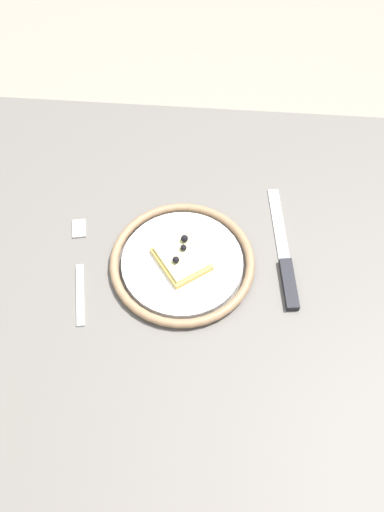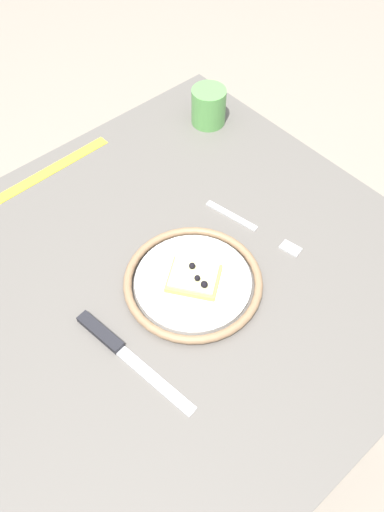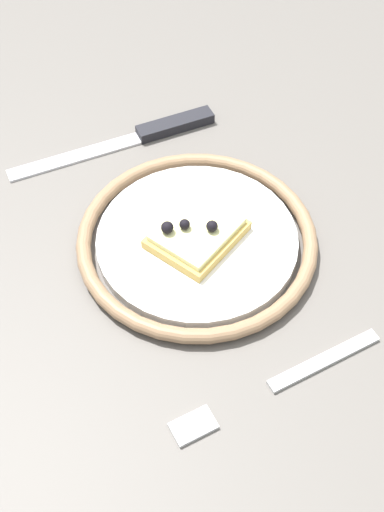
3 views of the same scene
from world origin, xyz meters
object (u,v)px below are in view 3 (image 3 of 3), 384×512
(dining_table, at_px, (216,259))
(plate, at_px, (197,240))
(pizza_slice_near, at_px, (197,233))
(knife, at_px, (149,133))
(fork, at_px, (277,384))

(dining_table, bearing_deg, plate, 143.09)
(dining_table, xyz_separation_m, pizza_slice_near, (-0.05, 0.04, 0.12))
(dining_table, bearing_deg, knife, 21.91)
(pizza_slice_near, relative_size, fork, 0.55)
(plate, bearing_deg, knife, 2.24)
(plate, distance_m, fork, 0.17)
(pizza_slice_near, bearing_deg, dining_table, -36.89)
(dining_table, relative_size, knife, 3.87)
(plate, height_order, pizza_slice_near, pizza_slice_near)
(dining_table, height_order, fork, fork)
(plate, distance_m, knife, 0.17)
(plate, xyz_separation_m, pizza_slice_near, (-0.00, 0.00, 0.01))
(plate, xyz_separation_m, fork, (-0.17, -0.02, -0.01))
(dining_table, height_order, plate, plate)
(knife, distance_m, fork, 0.33)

